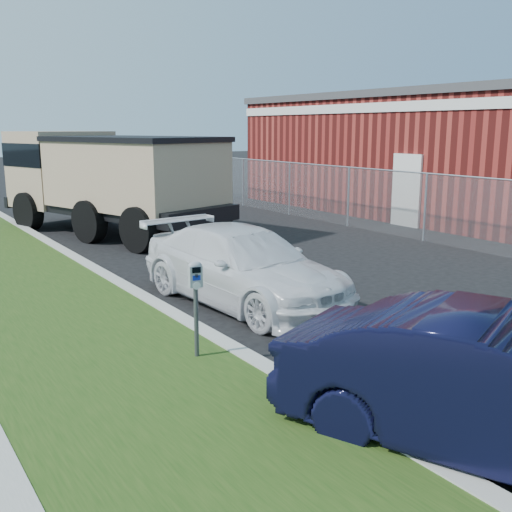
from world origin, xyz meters
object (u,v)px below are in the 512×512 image
parking_meter (196,288)px  white_wagon (243,266)px  navy_sedan (500,390)px  dump_truck (106,176)px

parking_meter → white_wagon: size_ratio=0.28×
white_wagon → navy_sedan: size_ratio=1.10×
navy_sedan → dump_truck: dump_truck is taller
parking_meter → dump_truck: (2.60, 10.25, 0.59)m
navy_sedan → dump_truck: 13.80m
parking_meter → navy_sedan: size_ratio=0.31×
navy_sedan → dump_truck: (1.36, 13.70, 0.94)m
white_wagon → parking_meter: bearing=-139.8°
parking_meter → white_wagon: parking_meter is taller
white_wagon → navy_sedan: 5.56m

